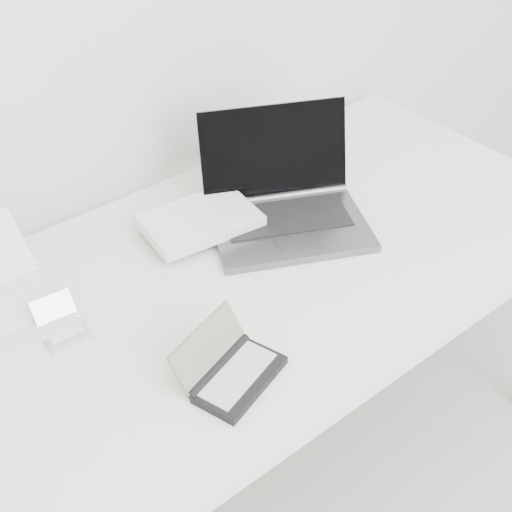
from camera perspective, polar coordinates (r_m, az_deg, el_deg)
desk at (r=1.56m, az=-0.08°, el=-1.91°), size 1.60×0.80×0.73m
laptop_large at (r=1.62m, az=0.13°, el=3.67°), size 0.53×0.42×0.23m
pda_silver at (r=1.42m, az=-15.26°, el=-5.50°), size 0.09×0.10×0.06m
palmtop_charcoal at (r=1.28m, az=-2.01°, el=-9.16°), size 0.21×0.18×0.09m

